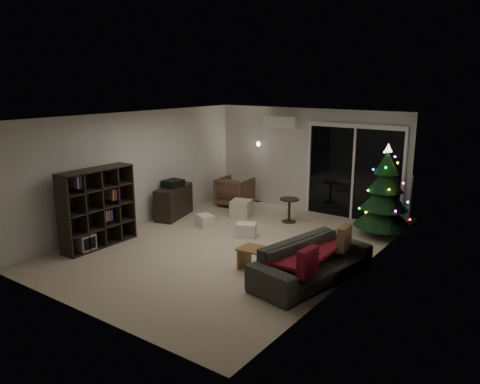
# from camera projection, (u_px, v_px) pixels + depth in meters

# --- Properties ---
(room) EXTENTS (6.50, 7.51, 2.60)m
(room) POSITION_uv_depth(u_px,v_px,m) (287.00, 185.00, 9.74)
(room) COLOR beige
(room) RESTS_ON ground
(bookshelf) EXTENTS (0.54, 1.56, 1.53)m
(bookshelf) POSITION_uv_depth(u_px,v_px,m) (92.00, 206.00, 9.07)
(bookshelf) COLOR #2A231B
(bookshelf) RESTS_ON floor
(media_cabinet) EXTENTS (0.75, 1.25, 0.73)m
(media_cabinet) POSITION_uv_depth(u_px,v_px,m) (174.00, 202.00, 10.96)
(media_cabinet) COLOR #2A231B
(media_cabinet) RESTS_ON floor
(stereo) EXTENTS (0.37, 0.44, 0.16)m
(stereo) POSITION_uv_depth(u_px,v_px,m) (173.00, 183.00, 10.86)
(stereo) COLOR black
(stereo) RESTS_ON media_cabinet
(armchair) EXTENTS (0.85, 0.88, 0.74)m
(armchair) POSITION_uv_depth(u_px,v_px,m) (235.00, 192.00, 11.95)
(armchair) COLOR brown
(armchair) RESTS_ON floor
(ottoman) EXTENTS (0.55, 0.55, 0.40)m
(ottoman) POSITION_uv_depth(u_px,v_px,m) (241.00, 208.00, 11.02)
(ottoman) COLOR beige
(ottoman) RESTS_ON floor
(cardboard_box_a) EXTENTS (0.45, 0.41, 0.26)m
(cardboard_box_a) POSITION_uv_depth(u_px,v_px,m) (205.00, 221.00, 10.28)
(cardboard_box_a) COLOR beige
(cardboard_box_a) RESTS_ON floor
(cardboard_box_b) EXTENTS (0.49, 0.44, 0.28)m
(cardboard_box_b) POSITION_uv_depth(u_px,v_px,m) (246.00, 230.00, 9.62)
(cardboard_box_b) COLOR beige
(cardboard_box_b) RESTS_ON floor
(side_table) EXTENTS (0.44, 0.44, 0.55)m
(side_table) POSITION_uv_depth(u_px,v_px,m) (289.00, 210.00, 10.58)
(side_table) COLOR #2A231B
(side_table) RESTS_ON floor
(floor_lamp) EXTENTS (0.25, 0.25, 1.56)m
(floor_lamp) POSITION_uv_depth(u_px,v_px,m) (259.00, 172.00, 12.30)
(floor_lamp) COLOR black
(floor_lamp) RESTS_ON floor
(sofa) EXTENTS (1.27, 2.32, 0.64)m
(sofa) POSITION_uv_depth(u_px,v_px,m) (312.00, 262.00, 7.48)
(sofa) COLOR #454741
(sofa) RESTS_ON floor
(sofa_throw) EXTENTS (0.69, 1.58, 0.05)m
(sofa_throw) POSITION_uv_depth(u_px,v_px,m) (307.00, 252.00, 7.50)
(sofa_throw) COLOR maroon
(sofa_throw) RESTS_ON sofa
(cushion_a) EXTENTS (0.16, 0.43, 0.42)m
(cushion_a) POSITION_uv_depth(u_px,v_px,m) (344.00, 238.00, 7.79)
(cushion_a) COLOR olive
(cushion_a) RESTS_ON sofa
(cushion_b) EXTENTS (0.16, 0.43, 0.42)m
(cushion_b) POSITION_uv_depth(u_px,v_px,m) (308.00, 262.00, 6.76)
(cushion_b) COLOR maroon
(cushion_b) RESTS_ON sofa
(coffee_table) EXTENTS (1.24, 0.50, 0.39)m
(coffee_table) POSITION_uv_depth(u_px,v_px,m) (273.00, 263.00, 7.75)
(coffee_table) COLOR #9C7742
(coffee_table) RESTS_ON floor
(remote_a) EXTENTS (0.15, 0.05, 0.02)m
(remote_a) POSITION_uv_depth(u_px,v_px,m) (265.00, 250.00, 7.79)
(remote_a) COLOR black
(remote_a) RESTS_ON coffee_table
(remote_b) EXTENTS (0.15, 0.09, 0.02)m
(remote_b) POSITION_uv_depth(u_px,v_px,m) (280.00, 252.00, 7.69)
(remote_b) COLOR slate
(remote_b) RESTS_ON coffee_table
(christmas_tree) EXTENTS (1.39, 1.39, 1.92)m
(christmas_tree) POSITION_uv_depth(u_px,v_px,m) (385.00, 191.00, 9.48)
(christmas_tree) COLOR black
(christmas_tree) RESTS_ON floor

